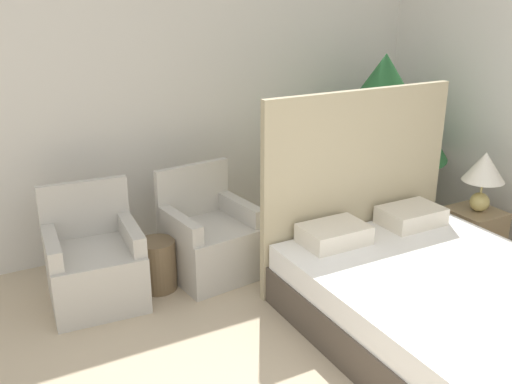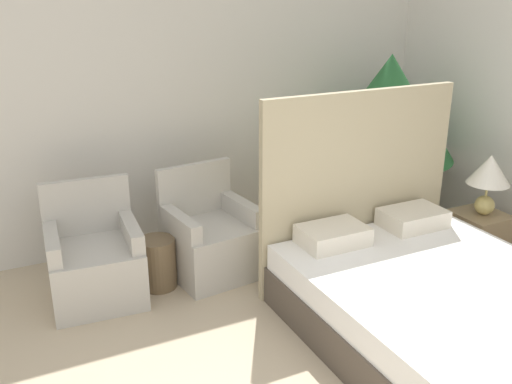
{
  "view_description": "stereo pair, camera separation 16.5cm",
  "coord_description": "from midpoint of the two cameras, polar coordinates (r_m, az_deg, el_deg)",
  "views": [
    {
      "loc": [
        -1.65,
        -1.08,
        2.32
      ],
      "look_at": [
        0.35,
        2.63,
        0.78
      ],
      "focal_mm": 40.0,
      "sensor_mm": 36.0,
      "label": 1
    },
    {
      "loc": [
        -1.51,
        -1.16,
        2.32
      ],
      "look_at": [
        0.35,
        2.63,
        0.78
      ],
      "focal_mm": 40.0,
      "sensor_mm": 36.0,
      "label": 2
    }
  ],
  "objects": [
    {
      "name": "armchair_near_window_left",
      "position": [
        4.58,
        -16.78,
        -7.33
      ],
      "size": [
        0.73,
        0.71,
        0.9
      ],
      "rotation": [
        0.0,
        0.0,
        -0.07
      ],
      "color": "#B7B2A8",
      "rests_on": "ground_plane"
    },
    {
      "name": "nightstand",
      "position": [
        5.4,
        20.04,
        -4.01
      ],
      "size": [
        0.41,
        0.42,
        0.46
      ],
      "color": "#937A56",
      "rests_on": "ground_plane"
    },
    {
      "name": "bed",
      "position": [
        4.21,
        16.36,
        -9.65
      ],
      "size": [
        1.73,
        2.09,
        1.58
      ],
      "color": "#4C4238",
      "rests_on": "ground_plane"
    },
    {
      "name": "wall_back",
      "position": [
        5.21,
        -10.48,
        10.08
      ],
      "size": [
        10.0,
        0.06,
        2.9
      ],
      "color": "silver",
      "rests_on": "ground_plane"
    },
    {
      "name": "potted_palm",
      "position": [
        5.55,
        11.7,
        8.09
      ],
      "size": [
        1.28,
        1.28,
        1.73
      ],
      "color": "beige",
      "rests_on": "ground_plane"
    },
    {
      "name": "table_lamp",
      "position": [
        5.19,
        21.0,
        1.95
      ],
      "size": [
        0.36,
        0.36,
        0.53
      ],
      "color": "tan",
      "rests_on": "nightstand"
    },
    {
      "name": "armchair_near_window_right",
      "position": [
        4.82,
        -5.55,
        -5.09
      ],
      "size": [
        0.76,
        0.74,
        0.9
      ],
      "rotation": [
        0.0,
        0.0,
        0.12
      ],
      "color": "#B7B2A8",
      "rests_on": "ground_plane"
    },
    {
      "name": "side_table",
      "position": [
        4.68,
        -10.82,
        -7.18
      ],
      "size": [
        0.3,
        0.3,
        0.42
      ],
      "color": "brown",
      "rests_on": "ground_plane"
    }
  ]
}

